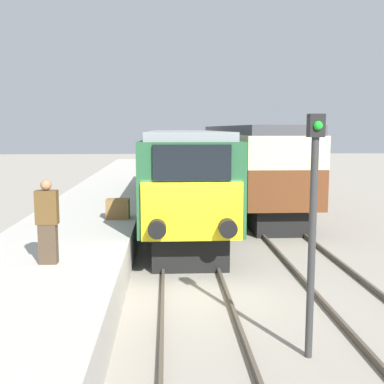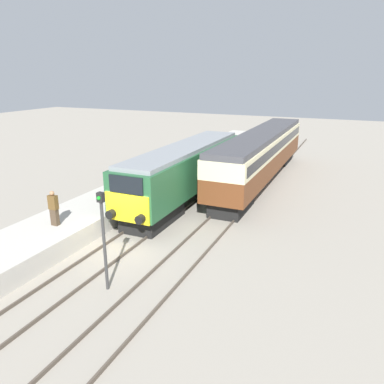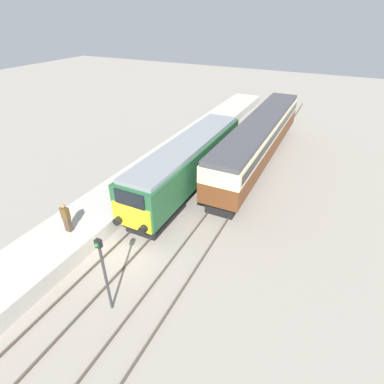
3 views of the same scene
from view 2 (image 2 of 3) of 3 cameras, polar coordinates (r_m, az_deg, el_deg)
name	(u,v)px [view 2 (image 2 of 3)]	position (r m, az deg, el deg)	size (l,w,h in m)	color
ground_plane	(123,245)	(18.88, -10.51, -7.89)	(120.00, 120.00, 0.00)	gray
platform_left	(147,185)	(26.69, -6.89, 1.05)	(3.50, 50.00, 0.96)	#B7B2A8
rails_near_track	(169,211)	(22.80, -3.51, -2.86)	(1.51, 60.00, 0.14)	#4C4238
rails_far_track	(222,219)	(21.55, 4.59, -4.14)	(1.50, 60.00, 0.14)	#4C4238
locomotive	(186,170)	(24.30, -0.97, 3.35)	(2.70, 14.19, 3.64)	black
passenger_carriage	(262,152)	(29.18, 10.57, 6.08)	(2.75, 18.72, 3.85)	black
person_on_platform	(54,208)	(19.23, -20.32, -2.34)	(0.44, 0.26, 1.75)	#473828
signal_post	(103,234)	(14.37, -13.35, -6.19)	(0.24, 0.28, 3.96)	#333333
luggage_crate	(128,193)	(22.51, -9.73, -0.15)	(0.70, 0.56, 0.60)	olive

